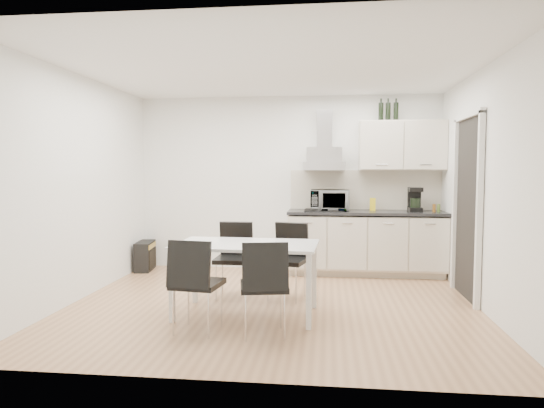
% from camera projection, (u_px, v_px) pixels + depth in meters
% --- Properties ---
extents(ground, '(4.50, 4.50, 0.00)m').
position_uv_depth(ground, '(273.00, 304.00, 5.42)').
color(ground, tan).
rests_on(ground, ground).
extents(wall_back, '(4.50, 0.10, 2.60)m').
position_uv_depth(wall_back, '(288.00, 184.00, 7.31)').
color(wall_back, white).
rests_on(wall_back, ground).
extents(wall_front, '(4.50, 0.10, 2.60)m').
position_uv_depth(wall_front, '(240.00, 199.00, 3.35)').
color(wall_front, white).
rests_on(wall_front, ground).
extents(wall_left, '(0.10, 4.00, 2.60)m').
position_uv_depth(wall_left, '(79.00, 188.00, 5.59)').
color(wall_left, white).
rests_on(wall_left, ground).
extents(wall_right, '(0.10, 4.00, 2.60)m').
position_uv_depth(wall_right, '(486.00, 189.00, 5.07)').
color(wall_right, white).
rests_on(wall_right, ground).
extents(ceiling, '(4.50, 4.50, 0.00)m').
position_uv_depth(ceiling, '(273.00, 68.00, 5.24)').
color(ceiling, white).
rests_on(ceiling, wall_back).
extents(doorway, '(0.08, 1.04, 2.10)m').
position_uv_depth(doorway, '(466.00, 209.00, 5.64)').
color(doorway, white).
rests_on(doorway, ground).
extents(kitchenette, '(2.22, 0.64, 2.52)m').
position_uv_depth(kitchenette, '(368.00, 217.00, 6.94)').
color(kitchenette, beige).
rests_on(kitchenette, ground).
extents(dining_table, '(1.48, 0.89, 0.75)m').
position_uv_depth(dining_table, '(247.00, 251.00, 4.99)').
color(dining_table, white).
rests_on(dining_table, ground).
extents(chair_far_left, '(0.44, 0.50, 0.88)m').
position_uv_depth(chair_far_left, '(233.00, 260.00, 5.70)').
color(chair_far_left, black).
rests_on(chair_far_left, ground).
extents(chair_far_right, '(0.55, 0.59, 0.88)m').
position_uv_depth(chair_far_right, '(287.00, 262.00, 5.62)').
color(chair_far_right, black).
rests_on(chair_far_right, ground).
extents(chair_near_left, '(0.50, 0.55, 0.88)m').
position_uv_depth(chair_near_left, '(198.00, 285.00, 4.48)').
color(chair_near_left, black).
rests_on(chair_near_left, ground).
extents(chair_near_right, '(0.53, 0.57, 0.88)m').
position_uv_depth(chair_near_right, '(264.00, 287.00, 4.39)').
color(chair_near_right, black).
rests_on(chair_near_right, ground).
extents(guitar_amp, '(0.29, 0.54, 0.43)m').
position_uv_depth(guitar_amp, '(145.00, 256.00, 7.28)').
color(guitar_amp, black).
rests_on(guitar_amp, ground).
extents(floor_speaker, '(0.25, 0.24, 0.33)m').
position_uv_depth(floor_speaker, '(257.00, 258.00, 7.34)').
color(floor_speaker, black).
rests_on(floor_speaker, ground).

